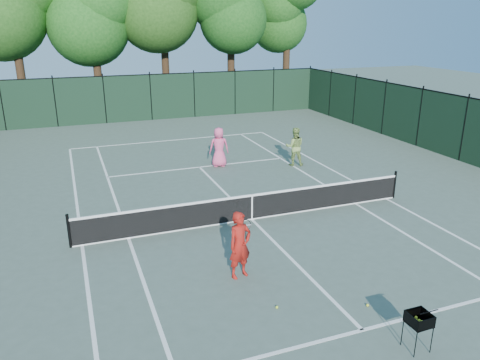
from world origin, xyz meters
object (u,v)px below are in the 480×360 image
object	(u,v)px
coach	(240,245)
loose_ball_midcourt	(368,305)
player_green	(295,147)
player_pink	(219,147)
ball_hopper	(419,319)
loose_ball_near_cart	(277,307)

from	to	relation	value
coach	loose_ball_midcourt	size ratio (longest dim) A/B	26.57
player_green	player_pink	bearing A→B (deg)	1.96
coach	ball_hopper	xyz separation A→B (m)	(2.34, -3.98, -0.20)
player_pink	loose_ball_near_cart	bearing A→B (deg)	90.87
coach	ball_hopper	bearing A→B (deg)	-74.91
loose_ball_near_cart	loose_ball_midcourt	world-z (taller)	same
player_pink	loose_ball_near_cart	size ratio (longest dim) A/B	26.76
loose_ball_midcourt	player_green	bearing A→B (deg)	71.72
player_pink	player_green	world-z (taller)	player_pink
player_pink	loose_ball_near_cart	world-z (taller)	player_pink
loose_ball_midcourt	player_pink	bearing A→B (deg)	88.70
player_pink	loose_ball_midcourt	size ratio (longest dim) A/B	26.76
loose_ball_near_cart	loose_ball_midcourt	distance (m)	2.14
coach	player_pink	world-z (taller)	player_pink
coach	player_green	size ratio (longest dim) A/B	1.02
ball_hopper	loose_ball_near_cart	distance (m)	3.15
player_pink	loose_ball_midcourt	world-z (taller)	player_pink
coach	loose_ball_midcourt	xyz separation A→B (m)	(2.31, -2.37, -0.87)
ball_hopper	loose_ball_midcourt	bearing A→B (deg)	88.74
ball_hopper	loose_ball_near_cart	world-z (taller)	ball_hopper
player_pink	ball_hopper	world-z (taller)	player_pink
coach	player_green	bearing A→B (deg)	39.77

